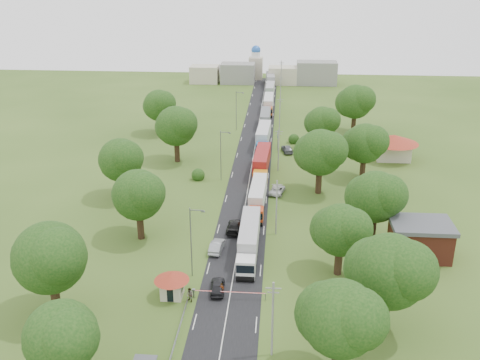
# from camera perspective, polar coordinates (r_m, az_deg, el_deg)

# --- Properties ---
(ground) EXTENTS (260.00, 260.00, 0.00)m
(ground) POSITION_cam_1_polar(r_m,az_deg,el_deg) (90.06, 0.40, -3.61)
(ground) COLOR #36511B
(ground) RESTS_ON ground
(road) EXTENTS (8.00, 200.00, 0.04)m
(road) POSITION_cam_1_polar(r_m,az_deg,el_deg) (108.45, 1.15, 0.89)
(road) COLOR black
(road) RESTS_ON ground
(boom_barrier) EXTENTS (9.22, 0.35, 1.18)m
(boom_barrier) POSITION_cam_1_polar(r_m,az_deg,el_deg) (67.99, -2.31, -11.87)
(boom_barrier) COLOR slate
(boom_barrier) RESTS_ON ground
(guard_booth) EXTENTS (4.40, 4.40, 3.45)m
(guard_booth) POSITION_cam_1_polar(r_m,az_deg,el_deg) (68.16, -7.29, -10.68)
(guard_booth) COLOR beige
(guard_booth) RESTS_ON ground
(guard_rail) EXTENTS (0.10, 17.00, 1.70)m
(guard_rail) POSITION_cam_1_polar(r_m,az_deg,el_deg) (61.07, -6.99, -17.52)
(guard_rail) COLOR slate
(guard_rail) RESTS_ON ground
(info_sign) EXTENTS (0.12, 3.10, 4.10)m
(info_sign) POSITION_cam_1_polar(r_m,az_deg,el_deg) (121.54, 4.04, 4.64)
(info_sign) COLOR slate
(info_sign) RESTS_ON ground
(pole_0) EXTENTS (1.60, 0.24, 9.00)m
(pole_0) POSITION_cam_1_polar(r_m,az_deg,el_deg) (57.24, 3.50, -14.50)
(pole_0) COLOR gray
(pole_0) RESTS_ON ground
(pole_1) EXTENTS (1.60, 0.24, 9.00)m
(pole_1) POSITION_cam_1_polar(r_m,az_deg,el_deg) (81.56, 3.92, -2.84)
(pole_1) COLOR gray
(pole_1) RESTS_ON ground
(pole_2) EXTENTS (1.60, 0.24, 9.00)m
(pole_2) POSITION_cam_1_polar(r_m,az_deg,el_deg) (107.68, 4.13, 3.32)
(pole_2) COLOR gray
(pole_2) RESTS_ON ground
(pole_3) EXTENTS (1.60, 0.24, 9.00)m
(pole_3) POSITION_cam_1_polar(r_m,az_deg,el_deg) (134.56, 4.26, 7.06)
(pole_3) COLOR gray
(pole_3) RESTS_ON ground
(pole_4) EXTENTS (1.60, 0.24, 9.00)m
(pole_4) POSITION_cam_1_polar(r_m,az_deg,el_deg) (161.82, 4.35, 9.54)
(pole_4) COLOR gray
(pole_4) RESTS_ON ground
(pole_5) EXTENTS (1.60, 0.24, 9.00)m
(pole_5) POSITION_cam_1_polar(r_m,az_deg,el_deg) (189.29, 4.42, 11.30)
(pole_5) COLOR gray
(pole_5) RESTS_ON ground
(lamp_0) EXTENTS (2.03, 0.22, 10.00)m
(lamp_0) POSITION_cam_1_polar(r_m,az_deg,el_deg) (70.39, -5.14, -6.28)
(lamp_0) COLOR slate
(lamp_0) RESTS_ON ground
(lamp_1) EXTENTS (2.03, 0.22, 10.00)m
(lamp_1) POSITION_cam_1_polar(r_m,az_deg,el_deg) (102.32, -1.98, 2.89)
(lamp_1) COLOR slate
(lamp_1) RESTS_ON ground
(lamp_2) EXTENTS (2.03, 0.22, 10.00)m
(lamp_2) POSITION_cam_1_polar(r_m,az_deg,el_deg) (135.77, -0.35, 7.62)
(lamp_2) COLOR slate
(lamp_2) RESTS_ON ground
(tree_0) EXTENTS (8.80, 8.80, 11.07)m
(tree_0) POSITION_cam_1_polar(r_m,az_deg,el_deg) (53.82, 10.63, -14.20)
(tree_0) COLOR #382616
(tree_0) RESTS_ON ground
(tree_1) EXTENTS (9.60, 9.60, 12.05)m
(tree_1) POSITION_cam_1_polar(r_m,az_deg,el_deg) (61.06, 15.63, -9.28)
(tree_1) COLOR #382616
(tree_1) RESTS_ON ground
(tree_2) EXTENTS (8.00, 8.00, 10.10)m
(tree_2) POSITION_cam_1_polar(r_m,az_deg,el_deg) (71.41, 10.68, -5.22)
(tree_2) COLOR #382616
(tree_2) RESTS_ON ground
(tree_3) EXTENTS (8.80, 8.80, 11.07)m
(tree_3) POSITION_cam_1_polar(r_m,az_deg,el_deg) (81.03, 14.25, -1.70)
(tree_3) COLOR #382616
(tree_3) RESTS_ON ground
(tree_4) EXTENTS (9.60, 9.60, 12.05)m
(tree_4) POSITION_cam_1_polar(r_m,az_deg,el_deg) (96.68, 8.56, 2.96)
(tree_4) COLOR #382616
(tree_4) RESTS_ON ground
(tree_5) EXTENTS (8.80, 8.80, 11.07)m
(tree_5) POSITION_cam_1_polar(r_m,az_deg,el_deg) (105.46, 13.16, 3.85)
(tree_5) COLOR #382616
(tree_5) RESTS_ON ground
(tree_6) EXTENTS (8.00, 8.00, 10.10)m
(tree_6) POSITION_cam_1_polar(r_m,az_deg,el_deg) (121.03, 8.75, 6.14)
(tree_6) COLOR #382616
(tree_6) RESTS_ON ground
(tree_7) EXTENTS (9.60, 9.60, 12.05)m
(tree_7) POSITION_cam_1_polar(r_m,az_deg,el_deg) (136.17, 12.18, 8.18)
(tree_7) COLOR #382616
(tree_7) RESTS_ON ground
(tree_8) EXTENTS (8.00, 8.00, 10.10)m
(tree_8) POSITION_cam_1_polar(r_m,az_deg,el_deg) (54.35, -18.49, -15.49)
(tree_8) COLOR #382616
(tree_8) RESTS_ON ground
(tree_9) EXTENTS (9.60, 9.60, 12.05)m
(tree_9) POSITION_cam_1_polar(r_m,az_deg,el_deg) (65.12, -19.60, -7.72)
(tree_9) COLOR #382616
(tree_9) RESTS_ON ground
(tree_10) EXTENTS (8.80, 8.80, 11.07)m
(tree_10) POSITION_cam_1_polar(r_m,az_deg,el_deg) (80.64, -10.80, -1.52)
(tree_10) COLOR #382616
(tree_10) RESTS_ON ground
(tree_11) EXTENTS (8.80, 8.80, 11.07)m
(tree_11) POSITION_cam_1_polar(r_m,az_deg,el_deg) (95.97, -12.60, 2.13)
(tree_11) COLOR #382616
(tree_11) RESTS_ON ground
(tree_12) EXTENTS (9.60, 9.60, 12.05)m
(tree_12) POSITION_cam_1_polar(r_m,az_deg,el_deg) (112.85, -6.84, 5.77)
(tree_12) COLOR #382616
(tree_12) RESTS_ON ground
(tree_13) EXTENTS (8.80, 8.80, 11.07)m
(tree_13) POSITION_cam_1_polar(r_m,az_deg,el_deg) (133.56, -8.61, 7.89)
(tree_13) COLOR #382616
(tree_13) RESTS_ON ground
(house_brick) EXTENTS (8.60, 6.60, 5.20)m
(house_brick) POSITION_cam_1_polar(r_m,az_deg,el_deg) (80.54, 18.65, -5.96)
(house_brick) COLOR maroon
(house_brick) RESTS_ON ground
(house_cream) EXTENTS (10.08, 10.08, 5.80)m
(house_cream) POSITION_cam_1_polar(r_m,az_deg,el_deg) (119.07, 16.06, 3.79)
(house_cream) COLOR beige
(house_cream) RESTS_ON ground
(distant_town) EXTENTS (52.00, 8.00, 8.00)m
(distant_town) POSITION_cam_1_polar(r_m,az_deg,el_deg) (194.49, 2.97, 11.26)
(distant_town) COLOR gray
(distant_town) RESTS_ON ground
(church) EXTENTS (5.00, 5.00, 12.30)m
(church) POSITION_cam_1_polar(r_m,az_deg,el_deg) (202.22, 1.69, 12.22)
(church) COLOR beige
(church) RESTS_ON ground
(truck_0) EXTENTS (2.62, 15.23, 4.23)m
(truck_0) POSITION_cam_1_polar(r_m,az_deg,el_deg) (77.02, 0.96, -6.37)
(truck_0) COLOR white
(truck_0) RESTS_ON ground
(truck_1) EXTENTS (2.82, 14.24, 3.94)m
(truck_1) POSITION_cam_1_polar(r_m,az_deg,el_deg) (91.30, 1.90, -1.82)
(truck_1) COLOR #BA3515
(truck_1) RESTS_ON ground
(truck_2) EXTENTS (3.26, 15.82, 4.37)m
(truck_2) POSITION_cam_1_polar(r_m,az_deg,el_deg) (106.62, 2.33, 1.83)
(truck_2) COLOR orange
(truck_2) RESTS_ON ground
(truck_3) EXTENTS (3.20, 15.75, 4.36)m
(truck_3) POSITION_cam_1_polar(r_m,az_deg,el_deg) (123.58, 2.50, 4.63)
(truck_3) COLOR #185991
(truck_3) RESTS_ON ground
(truck_4) EXTENTS (2.47, 14.29, 3.96)m
(truck_4) POSITION_cam_1_polar(r_m,az_deg,el_deg) (139.07, 2.70, 6.47)
(truck_4) COLOR silver
(truck_4) RESTS_ON ground
(truck_5) EXTENTS (2.62, 15.11, 4.19)m
(truck_5) POSITION_cam_1_polar(r_m,az_deg,el_deg) (155.10, 3.06, 8.11)
(truck_5) COLOR #BA451C
(truck_5) RESTS_ON ground
(truck_6) EXTENTS (2.80, 14.70, 4.07)m
(truck_6) POSITION_cam_1_polar(r_m,az_deg,el_deg) (172.50, 3.22, 9.46)
(truck_6) COLOR #296E29
(truck_6) RESTS_ON ground
(truck_7) EXTENTS (3.42, 15.56, 4.30)m
(truck_7) POSITION_cam_1_polar(r_m,az_deg,el_deg) (188.98, 3.24, 10.57)
(truck_7) COLOR beige
(truck_7) RESTS_ON ground
(car_lane_front) EXTENTS (2.10, 4.56, 1.51)m
(car_lane_front) POSITION_cam_1_polar(r_m,az_deg,el_deg) (69.34, -2.42, -11.27)
(car_lane_front) COLOR black
(car_lane_front) RESTS_ON ground
(car_lane_mid) EXTENTS (2.08, 4.80, 1.54)m
(car_lane_mid) POSITION_cam_1_polar(r_m,az_deg,el_deg) (78.43, -2.49, -7.06)
(car_lane_mid) COLOR gray
(car_lane_mid) RESTS_ON ground
(car_lane_rear) EXTENTS (2.44, 5.50, 1.57)m
(car_lane_rear) POSITION_cam_1_polar(r_m,az_deg,el_deg) (84.00, -0.60, -4.97)
(car_lane_rear) COLOR black
(car_lane_rear) RESTS_ON ground
(car_verge_near) EXTENTS (3.21, 5.32, 1.38)m
(car_verge_near) POSITION_cam_1_polar(r_m,az_deg,el_deg) (98.03, 3.99, -1.05)
(car_verge_near) COLOR silver
(car_verge_near) RESTS_ON ground
(car_verge_far) EXTENTS (3.00, 5.21, 1.67)m
(car_verge_far) POSITION_cam_1_polar(r_m,az_deg,el_deg) (120.19, 5.04, 3.33)
(car_verge_far) COLOR #575A5F
(car_verge_far) RESTS_ON ground
(pedestrian_near) EXTENTS (0.68, 0.47, 1.78)m
(pedestrian_near) POSITION_cam_1_polar(r_m,az_deg,el_deg) (68.37, -1.96, -11.66)
(pedestrian_near) COLOR gray
(pedestrian_near) RESTS_ON ground
(pedestrian_booth) EXTENTS (1.16, 1.12, 1.88)m
(pedestrian_booth) POSITION_cam_1_polar(r_m,az_deg,el_deg) (67.59, -5.37, -12.14)
(pedestrian_booth) COLOR gray
(pedestrian_booth) RESTS_ON ground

